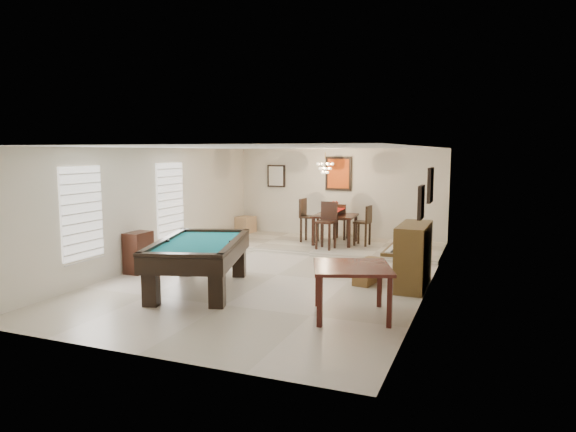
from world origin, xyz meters
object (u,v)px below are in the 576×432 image
Objects in this scene: dining_chair_south at (326,226)px; dining_chair_west at (309,220)px; square_table at (352,291)px; dining_table at (335,227)px; apothecary_chest at (139,252)px; dining_chair_north at (341,221)px; flower_vase at (335,205)px; chandelier at (325,164)px; pool_table at (200,266)px; piano_bench at (368,271)px; dining_chair_east at (362,225)px; upright_piano at (406,255)px; corner_bench at (246,225)px.

dining_chair_west is at bearing 137.81° from dining_chair_south.
square_table is 1.08× the size of dining_table.
dining_chair_west is at bearing 60.75° from apothecary_chest.
dining_table is at bearing 94.43° from dining_chair_north.
flower_vase reaches higher than apothecary_chest.
square_table is at bearing 108.18° from dining_chair_north.
dining_table is 1.66m from chandelier.
dining_chair_west is at bearing 67.74° from pool_table.
dining_chair_north reaches higher than piano_bench.
dining_chair_east is at bearing 6.61° from chandelier.
dining_chair_south is 1.00× the size of dining_chair_west.
flower_vase is at bearing 59.54° from pool_table.
dining_chair_west reaches higher than piano_bench.
flower_vase reaches higher than pool_table.
pool_table is at bearing 178.37° from dining_chair_west.
pool_table is 4.39× the size of chandelier.
piano_bench is 3.39m from dining_chair_east.
square_table is 5.92m from chandelier.
dining_chair_west is (-3.03, 3.22, 0.10)m from upright_piano.
dining_chair_south is at bearing -90.07° from dining_table.
dining_chair_west is 1.43m from dining_chair_east.
piano_bench is at bearing 11.37° from apothecary_chest.
chandelier is (-2.58, 3.13, 1.61)m from upright_piano.
chandelier is (-0.98, -0.11, 1.57)m from dining_chair_east.
upright_piano is at bearing -54.13° from dining_table.
upright_piano is 1.38× the size of dining_chair_east.
apothecary_chest is at bearing -126.24° from dining_table.
piano_bench is at bearing 21.78° from dining_chair_east.
chandelier is (2.74, -0.88, 1.84)m from corner_bench.
dining_chair_north is (-0.04, 0.72, 0.05)m from dining_table.
flower_vase is 0.88m from dining_chair_north.
dining_chair_east reaches higher than square_table.
corner_bench is (0.04, 4.94, -0.07)m from apothecary_chest.
dining_chair_south is at bearing 47.79° from apothecary_chest.
dining_table is 0.57m from flower_vase.
dining_chair_north is at bearing -125.54° from dining_chair_east.
corner_bench is (-5.32, 4.01, -0.23)m from upright_piano.
dining_table reaches higher than square_table.
dining_chair_south is 1.13× the size of dining_chair_east.
dining_chair_north reaches higher than apothecary_chest.
piano_bench is 1.51× the size of corner_bench.
dining_table reaches higher than piano_bench.
square_table is at bearing -26.34° from pool_table.
flower_vase reaches higher than dining_chair_east.
flower_vase is (-2.32, 3.21, 0.53)m from upright_piano.
dining_chair_east is at bearing 2.56° from dining_table.
upright_piano is 1.45× the size of dining_chair_north.
dining_chair_east is (0.72, 0.03, 0.08)m from dining_table.
dining_table is (-2.32, 3.21, -0.03)m from upright_piano.
flower_vase reaches higher than upright_piano.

